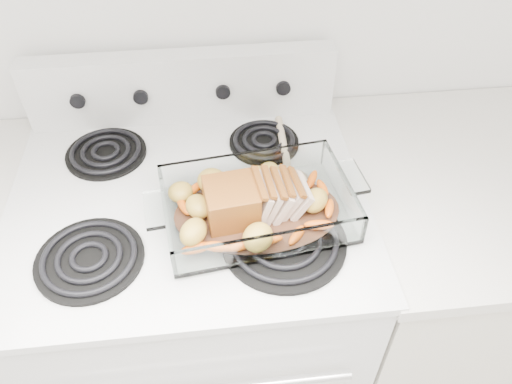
{
  "coord_description": "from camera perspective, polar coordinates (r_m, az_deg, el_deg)",
  "views": [
    {
      "loc": [
        0.06,
        0.87,
        1.71
      ],
      "look_at": [
        0.14,
        1.59,
        0.99
      ],
      "focal_mm": 35.0,
      "sensor_mm": 36.0,
      "label": 1
    }
  ],
  "objects": [
    {
      "name": "wooden_spoon",
      "position": [
        1.16,
        4.0,
        3.02
      ],
      "size": [
        0.06,
        0.28,
        0.02
      ],
      "rotation": [
        0.0,
        0.0,
        -0.04
      ],
      "color": "beige",
      "rests_on": "electric_range"
    },
    {
      "name": "baking_dish",
      "position": [
        1.03,
        0.13,
        -1.91
      ],
      "size": [
        0.37,
        0.25,
        0.07
      ],
      "rotation": [
        0.0,
        0.0,
        0.12
      ],
      "color": "white",
      "rests_on": "electric_range"
    },
    {
      "name": "pork_roast",
      "position": [
        1.01,
        -1.03,
        -0.91
      ],
      "size": [
        0.21,
        0.1,
        0.08
      ],
      "rotation": [
        0.0,
        0.0,
        -0.27
      ],
      "color": "brown",
      "rests_on": "baking_dish"
    },
    {
      "name": "electric_range",
      "position": [
        1.46,
        -6.11,
        -13.05
      ],
      "size": [
        0.78,
        0.7,
        1.12
      ],
      "color": "silver",
      "rests_on": "ground"
    },
    {
      "name": "counter_right",
      "position": [
        1.59,
        19.03,
        -10.47
      ],
      "size": [
        0.58,
        0.68,
        0.93
      ],
      "color": "silver",
      "rests_on": "ground"
    },
    {
      "name": "roast_vegetables",
      "position": [
        1.05,
        -0.32,
        -0.17
      ],
      "size": [
        0.36,
        0.2,
        0.04
      ],
      "rotation": [
        0.0,
        0.0,
        0.03
      ],
      "color": "#CC5F15",
      "rests_on": "baking_dish"
    }
  ]
}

